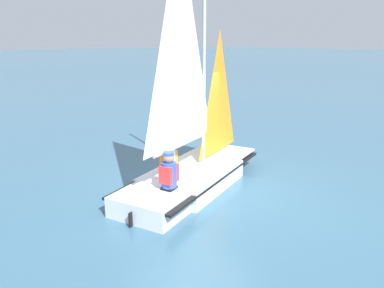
% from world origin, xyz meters
% --- Properties ---
extents(ground_plane, '(260.00, 260.00, 0.00)m').
position_xyz_m(ground_plane, '(0.00, 0.00, 0.00)').
color(ground_plane, '#38607A').
extents(sailboat_main, '(4.54, 2.80, 5.57)m').
position_xyz_m(sailboat_main, '(-0.02, -0.01, 0.73)').
color(sailboat_main, silver).
rests_on(sailboat_main, ground_plane).
extents(sailor_helm, '(0.40, 0.38, 1.16)m').
position_xyz_m(sailor_helm, '(-0.53, 0.18, 0.63)').
color(sailor_helm, black).
rests_on(sailor_helm, ground_plane).
extents(sailor_crew, '(0.40, 0.38, 1.16)m').
position_xyz_m(sailor_crew, '(-1.10, -0.55, 0.63)').
color(sailor_crew, black).
rests_on(sailor_crew, ground_plane).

